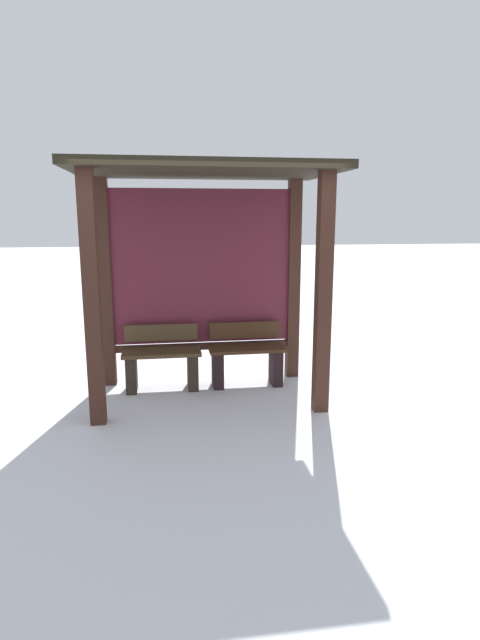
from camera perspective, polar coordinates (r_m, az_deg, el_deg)
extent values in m
plane|color=silver|center=(5.89, -3.65, -8.49)|extent=(60.00, 60.00, 0.00)
cube|color=#3D2219|center=(5.02, -16.30, 2.03)|extent=(0.15, 0.15, 2.46)
cube|color=#3D2219|center=(5.22, 9.34, 2.70)|extent=(0.15, 0.15, 2.46)
cube|color=#3D2219|center=(6.22, -14.85, 3.87)|extent=(0.15, 0.15, 2.46)
cube|color=#3D2219|center=(6.38, 6.00, 4.38)|extent=(0.15, 0.15, 2.46)
cube|color=black|center=(5.56, -4.00, 16.49)|extent=(2.73, 1.67, 0.09)
cube|color=maroon|center=(6.17, -4.32, 5.95)|extent=(2.13, 0.08, 1.84)
cube|color=#3D2219|center=(6.32, -4.17, -2.94)|extent=(2.13, 0.06, 0.08)
cube|color=#493520|center=(6.03, -8.78, -3.63)|extent=(0.91, 0.38, 0.04)
cube|color=#493520|center=(6.15, -8.84, -1.40)|extent=(0.87, 0.04, 0.20)
cube|color=#2F251C|center=(6.11, -5.34, -5.66)|extent=(0.12, 0.33, 0.43)
cube|color=#2F251C|center=(6.11, -12.08, -5.86)|extent=(0.12, 0.33, 0.43)
cube|color=#422917|center=(6.11, 0.79, -3.27)|extent=(0.91, 0.35, 0.04)
cube|color=#422917|center=(6.21, 0.56, -1.12)|extent=(0.87, 0.04, 0.20)
cube|color=black|center=(6.24, 4.04, -5.24)|extent=(0.12, 0.30, 0.44)
cube|color=black|center=(6.13, -2.53, -5.53)|extent=(0.12, 0.30, 0.44)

